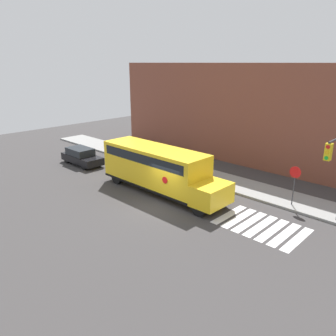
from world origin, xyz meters
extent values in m
plane|color=#3A3838|center=(0.00, 0.00, 0.00)|extent=(60.00, 60.00, 0.00)
cube|color=gray|center=(0.00, 6.50, 0.07)|extent=(44.00, 3.00, 0.15)
cube|color=brown|center=(0.00, 13.00, 4.35)|extent=(32.00, 4.00, 8.70)
cube|color=white|center=(3.83, 2.00, 0.00)|extent=(0.50, 3.20, 0.01)
cube|color=white|center=(4.53, 2.00, 0.00)|extent=(0.50, 3.20, 0.01)
cube|color=white|center=(5.23, 2.00, 0.00)|extent=(0.50, 3.20, 0.01)
cube|color=white|center=(5.93, 2.00, 0.00)|extent=(0.50, 3.20, 0.01)
cube|color=white|center=(6.63, 2.00, 0.00)|extent=(0.50, 3.20, 0.01)
cube|color=white|center=(7.33, 2.00, 0.00)|extent=(0.50, 3.20, 0.01)
cube|color=white|center=(8.03, 2.00, 0.00)|extent=(0.50, 3.20, 0.01)
cube|color=yellow|center=(-2.31, 1.67, 1.79)|extent=(8.33, 2.50, 2.68)
cube|color=yellow|center=(2.71, 1.67, 1.09)|extent=(1.70, 2.50, 1.29)
cube|color=black|center=(-2.31, 1.67, 0.53)|extent=(8.33, 2.54, 0.16)
cube|color=black|center=(-2.31, 1.67, 2.58)|extent=(7.67, 2.53, 0.64)
cylinder|color=red|center=(-0.02, 0.38, 1.65)|extent=(0.44, 0.02, 0.44)
cylinder|color=black|center=(2.62, 2.75, 0.50)|extent=(1.00, 0.30, 1.00)
cylinder|color=black|center=(2.62, 0.59, 0.50)|extent=(1.00, 0.30, 1.00)
cylinder|color=black|center=(-5.28, 2.75, 0.50)|extent=(1.00, 0.30, 1.00)
cylinder|color=black|center=(-5.28, 0.59, 0.50)|extent=(1.00, 0.30, 1.00)
cube|color=black|center=(-11.43, 1.45, 0.54)|extent=(4.34, 1.75, 0.63)
cube|color=#1E2328|center=(-11.69, 1.45, 1.16)|extent=(2.43, 1.61, 0.61)
cylinder|color=black|center=(-10.00, 2.21, 0.32)|extent=(0.64, 0.22, 0.64)
cylinder|color=black|center=(-10.00, 0.70, 0.32)|extent=(0.64, 0.22, 0.64)
cylinder|color=black|center=(-12.87, 2.21, 0.32)|extent=(0.64, 0.22, 0.64)
cylinder|color=black|center=(-12.87, 0.70, 0.32)|extent=(0.64, 0.22, 0.64)
cylinder|color=#38383A|center=(6.02, 5.72, 1.18)|extent=(0.07, 0.07, 2.35)
cylinder|color=red|center=(6.02, 5.67, 2.31)|extent=(0.72, 0.03, 0.72)
cube|color=yellow|center=(8.83, 2.07, 4.83)|extent=(0.28, 0.28, 0.80)
cylinder|color=red|center=(8.83, 1.92, 5.09)|extent=(0.18, 0.02, 0.18)
cylinder|color=#EAB214|center=(8.83, 1.92, 4.83)|extent=(0.18, 0.02, 0.18)
cylinder|color=green|center=(8.83, 1.92, 4.57)|extent=(0.18, 0.02, 0.18)
camera|label=1|loc=(13.60, -13.42, 8.72)|focal=35.00mm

